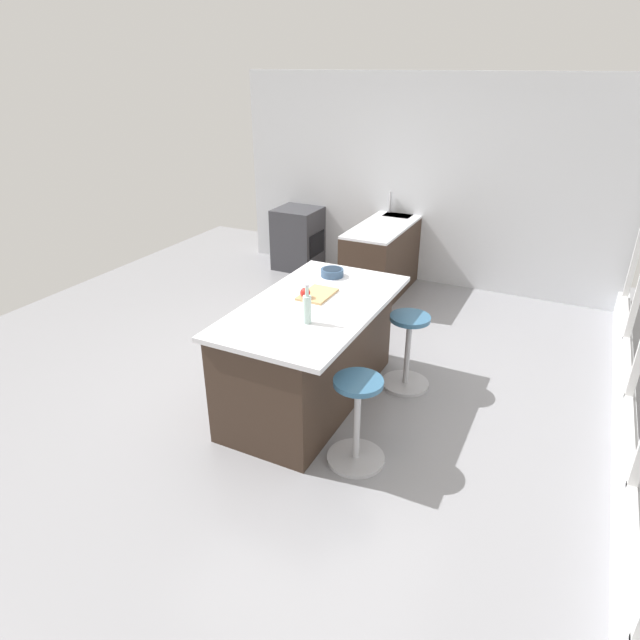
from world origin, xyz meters
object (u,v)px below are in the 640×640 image
at_px(oven_range, 298,238).
at_px(stool_middle, 357,423).
at_px(cutting_board, 317,294).
at_px(fruit_bowl, 332,272).
at_px(water_bottle, 307,308).
at_px(stool_by_window, 407,353).
at_px(apple_red, 305,293).
at_px(kitchen_island, 310,352).

distance_m(oven_range, stool_middle, 4.32).
distance_m(oven_range, cutting_board, 3.35).
bearing_deg(fruit_bowl, water_bottle, 14.55).
bearing_deg(fruit_bowl, oven_range, -144.94).
xyz_separation_m(stool_by_window, apple_red, (0.56, -0.75, 0.67)).
distance_m(stool_by_window, stool_middle, 1.18).
relative_size(oven_range, stool_by_window, 1.22).
xyz_separation_m(stool_middle, fruit_bowl, (-1.22, -0.78, 0.64)).
distance_m(apple_red, water_bottle, 0.45).
distance_m(oven_range, stool_by_window, 3.41).
height_order(stool_by_window, fruit_bowl, fruit_bowl).
bearing_deg(kitchen_island, cutting_board, -177.17).
relative_size(kitchen_island, stool_by_window, 2.64).
xyz_separation_m(cutting_board, apple_red, (0.13, -0.05, 0.05)).
distance_m(cutting_board, water_bottle, 0.55).
xyz_separation_m(stool_by_window, fruit_bowl, (-0.04, -0.78, 0.64)).
bearing_deg(oven_range, fruit_bowl, 35.06).
bearing_deg(stool_by_window, cutting_board, -58.60).
bearing_deg(fruit_bowl, kitchen_island, 8.22).
height_order(kitchen_island, stool_by_window, kitchen_island).
xyz_separation_m(stool_by_window, cutting_board, (0.43, -0.70, 0.61)).
relative_size(apple_red, water_bottle, 0.28).
bearing_deg(kitchen_island, oven_range, -149.72).
height_order(oven_range, cutting_board, cutting_board).
distance_m(kitchen_island, stool_by_window, 0.92).
relative_size(kitchen_island, fruit_bowl, 8.88).
bearing_deg(stool_middle, cutting_board, -136.91).
bearing_deg(stool_middle, stool_by_window, 180.00).
distance_m(cutting_board, apple_red, 0.15).
xyz_separation_m(kitchen_island, cutting_board, (-0.16, -0.01, 0.47)).
height_order(kitchen_island, apple_red, apple_red).
bearing_deg(cutting_board, kitchen_island, 2.83).
xyz_separation_m(apple_red, fruit_bowl, (-0.60, -0.03, -0.02)).
bearing_deg(fruit_bowl, stool_by_window, 86.97).
xyz_separation_m(cutting_board, fruit_bowl, (-0.47, -0.08, 0.03)).
bearing_deg(kitchen_island, water_bottle, 25.07).
xyz_separation_m(cutting_board, water_bottle, (0.51, 0.17, 0.11)).
xyz_separation_m(kitchen_island, stool_middle, (0.59, 0.69, -0.14)).
relative_size(stool_middle, fruit_bowl, 3.37).
relative_size(kitchen_island, apple_red, 21.77).
bearing_deg(cutting_board, stool_by_window, 121.40).
bearing_deg(water_bottle, cutting_board, -161.44).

